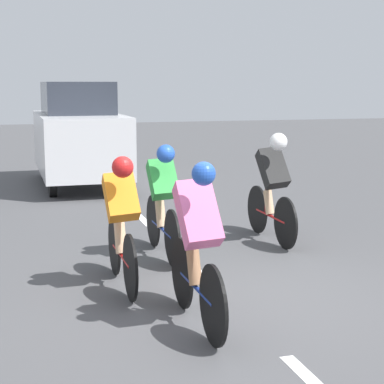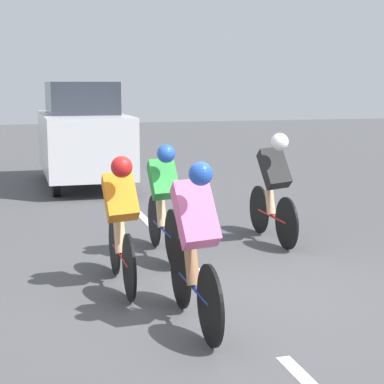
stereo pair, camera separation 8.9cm
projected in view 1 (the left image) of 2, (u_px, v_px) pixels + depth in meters
ground_plane at (226, 299)px, 6.59m from camera, size 60.00×60.00×0.00m
lane_stripe_mid at (197, 271)px, 7.56m from camera, size 0.12×1.40×0.01m
lane_stripe_far at (141, 217)px, 10.58m from camera, size 0.12×1.40×0.01m
cyclist_black at (273, 184)px, 8.82m from camera, size 0.37×1.69×1.54m
cyclist_green at (163, 198)px, 8.04m from camera, size 0.35×1.72×1.46m
cyclist_orange at (121, 219)px, 6.79m from camera, size 0.35×1.65×1.46m
cyclist_pink at (198, 242)px, 5.68m from camera, size 0.35×1.67×1.55m
support_car at (79, 134)px, 13.75m from camera, size 1.70×3.96×2.22m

